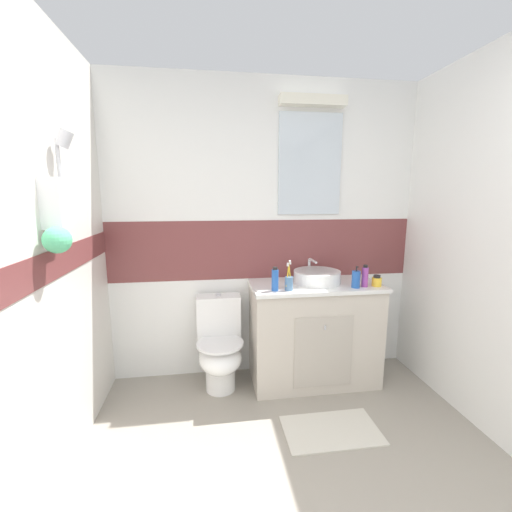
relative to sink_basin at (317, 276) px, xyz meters
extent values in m
cube|color=gray|center=(-0.40, -0.98, -0.92)|extent=(3.20, 3.48, 0.04)
cube|color=white|center=(-0.40, 0.27, -0.48)|extent=(3.20, 0.10, 0.85)
cube|color=brown|center=(-0.40, 0.26, 0.20)|extent=(3.20, 0.10, 0.50)
cube|color=white|center=(-0.40, 0.27, 1.02)|extent=(3.20, 0.10, 1.15)
cube|color=silver|center=(-0.02, 0.20, 0.91)|extent=(0.53, 0.02, 0.82)
cube|color=white|center=(-0.02, 0.17, 1.40)|extent=(0.55, 0.10, 0.08)
cube|color=silver|center=(-1.75, -0.98, 0.35)|extent=(0.10, 3.48, 2.50)
cube|color=brown|center=(-1.70, -0.98, 0.29)|extent=(0.01, 3.48, 0.16)
cube|color=white|center=(-1.65, -0.72, 0.61)|extent=(0.10, 0.14, 0.26)
cylinder|color=silver|center=(-1.67, -0.58, 0.78)|extent=(0.02, 0.02, 0.34)
cylinder|color=silver|center=(-1.63, -0.58, 0.95)|extent=(0.10, 0.07, 0.11)
sphere|color=#59CC8C|center=(-1.61, -0.83, 0.44)|extent=(0.13, 0.13, 0.13)
cube|color=beige|center=(-0.02, -0.03, -0.49)|extent=(1.03, 0.49, 0.82)
cube|color=white|center=(-0.02, -0.04, -0.07)|extent=(1.05, 0.51, 0.03)
cube|color=#B6AD9F|center=(-0.02, -0.28, -0.53)|extent=(0.46, 0.01, 0.57)
cylinder|color=silver|center=(-0.02, -0.30, -0.33)|extent=(0.02, 0.02, 0.03)
cylinder|color=white|center=(0.00, 0.00, 0.00)|extent=(0.38, 0.38, 0.10)
cylinder|color=#B3B3B8|center=(0.00, 0.00, 0.04)|extent=(0.31, 0.31, 0.01)
cylinder|color=silver|center=(0.00, 0.22, 0.03)|extent=(0.03, 0.03, 0.16)
cylinder|color=silver|center=(0.00, 0.11, 0.11)|extent=(0.02, 0.17, 0.02)
cylinder|color=white|center=(-0.81, -0.06, -0.81)|extent=(0.24, 0.24, 0.18)
ellipsoid|color=white|center=(-0.81, -0.10, -0.61)|extent=(0.34, 0.42, 0.22)
cylinder|color=white|center=(-0.81, -0.10, -0.49)|extent=(0.37, 0.37, 0.02)
cube|color=white|center=(-0.81, 0.11, -0.33)|extent=(0.36, 0.17, 0.34)
cylinder|color=silver|center=(-0.81, 0.11, -0.16)|extent=(0.04, 0.04, 0.02)
cylinder|color=#4C7299|center=(-0.28, -0.19, 0.00)|extent=(0.06, 0.06, 0.10)
cylinder|color=gold|center=(-0.28, -0.19, 0.07)|extent=(0.04, 0.03, 0.18)
cube|color=white|center=(-0.28, -0.19, 0.16)|extent=(0.02, 0.02, 0.03)
cylinder|color=gold|center=(-0.30, -0.20, 0.06)|extent=(0.03, 0.04, 0.17)
cube|color=white|center=(-0.30, -0.20, 0.15)|extent=(0.02, 0.02, 0.03)
cylinder|color=#2659B2|center=(0.25, -0.20, 0.01)|extent=(0.06, 0.06, 0.13)
cylinder|color=#262626|center=(0.25, -0.20, 0.10)|extent=(0.01, 0.01, 0.04)
cylinder|color=#262626|center=(0.25, -0.21, 0.11)|extent=(0.01, 0.02, 0.01)
cylinder|color=#993F99|center=(0.33, -0.18, 0.02)|extent=(0.05, 0.05, 0.15)
cylinder|color=black|center=(0.33, -0.18, 0.11)|extent=(0.03, 0.03, 0.02)
cylinder|color=#2659B2|center=(-0.39, -0.19, 0.03)|extent=(0.05, 0.05, 0.16)
cylinder|color=black|center=(-0.39, -0.19, 0.12)|extent=(0.04, 0.04, 0.02)
cylinder|color=yellow|center=(0.43, -0.18, -0.02)|extent=(0.08, 0.08, 0.07)
cylinder|color=black|center=(0.43, -0.18, 0.02)|extent=(0.05, 0.05, 0.02)
cube|color=beige|center=(-0.10, -0.67, -0.90)|extent=(0.64, 0.37, 0.01)
camera|label=1|loc=(-0.89, -2.58, 0.65)|focal=23.54mm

